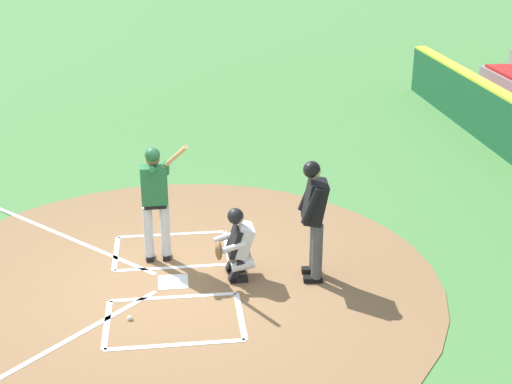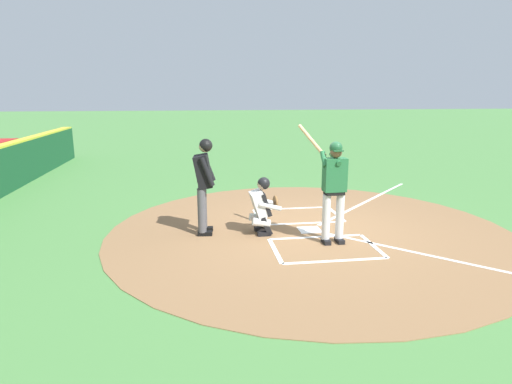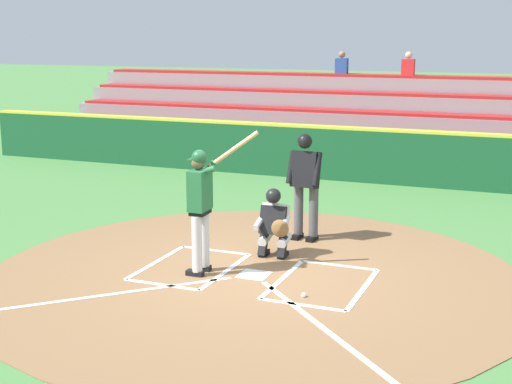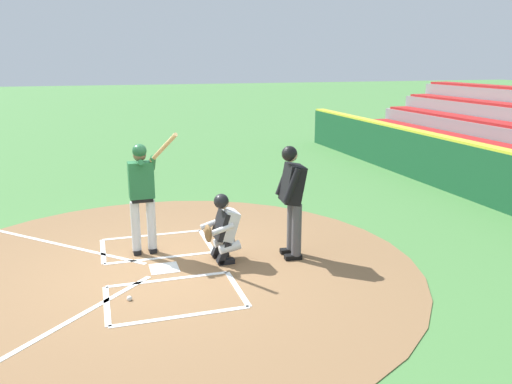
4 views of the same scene
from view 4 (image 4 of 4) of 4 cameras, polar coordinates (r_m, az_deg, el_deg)
name	(u,v)px [view 4 (image 4 of 4)]	position (r m, az deg, el deg)	size (l,w,h in m)	color
ground_plane	(164,269)	(8.37, -9.99, -8.30)	(120.00, 120.00, 0.00)	#4C8442
dirt_circle	(164,269)	(8.37, -9.99, -8.26)	(8.00, 8.00, 0.01)	olive
home_plate_and_chalk	(106,275)	(8.32, -16.08, -8.70)	(7.93, 4.91, 0.01)	white
batter	(142,191)	(8.72, -12.32, 0.13)	(0.92, 0.73, 2.13)	silver
catcher	(223,227)	(8.37, -3.64, -3.80)	(0.61, 0.60, 1.13)	black
plate_umpire	(292,194)	(8.42, 3.98, -0.24)	(0.60, 0.45, 1.86)	#4C4C51
baseball	(129,298)	(7.43, -13.68, -11.25)	(0.07, 0.07, 0.07)	white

